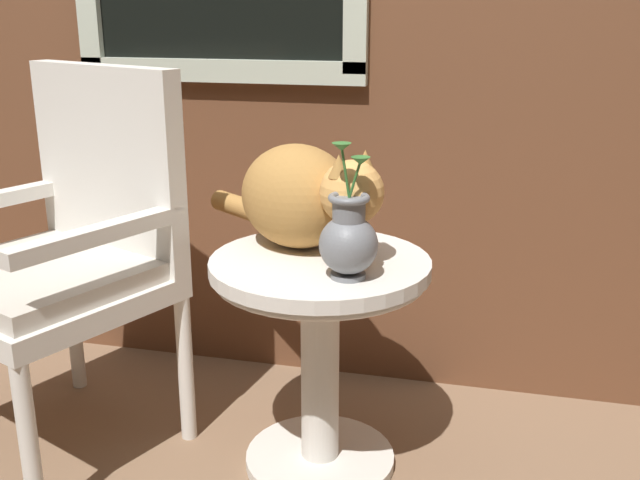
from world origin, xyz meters
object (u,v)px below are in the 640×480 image
wicker_chair (67,247)px  cat (303,196)px  wicker_side_table (320,323)px  pewter_vase_with_ivy (349,238)px

wicker_chair → cat: (0.64, 0.10, 0.16)m
wicker_side_table → cat: bearing=129.2°
pewter_vase_with_ivy → wicker_chair: bearing=173.0°
wicker_chair → pewter_vase_with_ivy: wicker_chair is taller
wicker_side_table → pewter_vase_with_ivy: bearing=-49.6°
wicker_side_table → wicker_chair: 0.72m
wicker_side_table → pewter_vase_with_ivy: size_ratio=1.86×
cat → wicker_chair: bearing=-171.4°
wicker_side_table → pewter_vase_with_ivy: pewter_vase_with_ivy is taller
wicker_side_table → pewter_vase_with_ivy: (0.10, -0.11, 0.27)m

